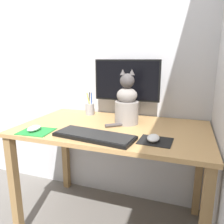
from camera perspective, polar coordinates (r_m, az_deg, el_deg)
The scene contains 11 objects.
ground_plane at distance 1.77m, azimuth 0.30°, elevation -27.03°, with size 12.00×12.00×0.00m, color slate.
wall_back at distance 1.71m, azimuth 4.65°, elevation 16.72°, with size 7.00×0.04×2.50m.
desk at distance 1.45m, azimuth 0.34°, elevation -7.80°, with size 1.20×0.70×0.73m.
monitor at distance 1.59m, azimuth 3.85°, elevation 7.12°, with size 0.48×0.17×0.42m.
keyboard at distance 1.22m, azimuth -4.66°, elevation -6.17°, with size 0.47×0.22×0.02m.
mousepad_left at distance 1.39m, azimuth -19.14°, elevation -4.78°, with size 0.20×0.18×0.00m.
mousepad_right at distance 1.19m, azimuth 11.28°, elevation -7.43°, with size 0.18×0.16×0.00m.
computer_mouse_left at distance 1.40m, azimuth -19.70°, elevation -4.02°, with size 0.06×0.10×0.03m.
computer_mouse_right at distance 1.17m, azimuth 10.73°, elevation -6.68°, with size 0.06×0.10×0.03m.
cat at distance 1.45m, azimuth 3.86°, elevation 2.12°, with size 0.21×0.25×0.36m.
pen_cup at distance 1.72m, azimuth -5.84°, elevation 0.85°, with size 0.07×0.07×0.18m.
Camera 1 is at (0.44, -1.28, 1.15)m, focal length 35.00 mm.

